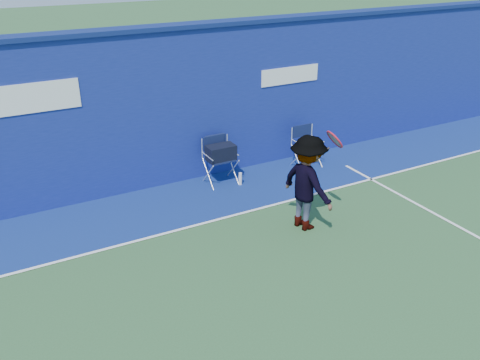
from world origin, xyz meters
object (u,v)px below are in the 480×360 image
directors_chair_left (220,164)px  water_bottle (240,179)px  directors_chair_right (307,154)px  tennis_player (307,183)px

directors_chair_left → water_bottle: 0.50m
directors_chair_left → directors_chair_right: (2.03, -0.13, -0.13)m
directors_chair_left → directors_chair_right: bearing=-3.7°
water_bottle → directors_chair_right: bearing=5.3°
directors_chair_right → tennis_player: bearing=-125.7°
directors_chair_right → tennis_player: 2.70m
directors_chair_right → water_bottle: bearing=-174.7°
water_bottle → tennis_player: 2.11m
directors_chair_left → directors_chair_right: size_ratio=1.08×
water_bottle → tennis_player: tennis_player is taller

